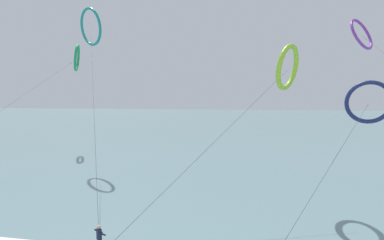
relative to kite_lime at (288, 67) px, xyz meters
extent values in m
cube|color=slate|center=(-8.05, 82.72, -11.59)|extent=(400.00, 200.00, 0.08)
cube|color=#191E38|center=(-11.85, -11.96, -10.38)|extent=(0.37, 0.36, 0.62)
sphere|color=tan|center=(-11.85, -11.96, -9.96)|extent=(0.22, 0.22, 0.22)
cylinder|color=#191E38|center=(-12.01, -11.70, -10.33)|extent=(0.40, 0.44, 0.39)
cylinder|color=#191E38|center=(-11.68, -11.99, -10.33)|extent=(0.40, 0.44, 0.39)
torus|color=#8CC62D|center=(0.01, 0.01, 0.01)|extent=(3.03, 4.14, 4.08)
cylinder|color=#3F3F3F|center=(-5.92, -5.98, -5.92)|extent=(11.88, 12.00, 11.44)
torus|color=navy|center=(7.61, 2.55, -3.01)|extent=(4.18, 3.20, 4.06)
cylinder|color=#3F3F3F|center=(1.59, -7.20, -7.41)|extent=(12.08, 19.53, 8.45)
torus|color=#199351|center=(-31.95, 21.13, 4.10)|extent=(2.75, 4.64, 4.67)
cylinder|color=#3F3F3F|center=(-31.63, 4.23, -3.87)|extent=(0.67, 33.82, 15.54)
torus|color=teal|center=(-24.36, 11.68, 6.95)|extent=(4.93, 3.88, 5.06)
cylinder|color=#3F3F3F|center=(-18.10, -0.14, -2.43)|extent=(12.54, 23.67, 18.42)
torus|color=purple|center=(13.36, 21.27, 6.63)|extent=(5.35, 5.41, 4.89)
camera|label=1|loc=(-3.86, -27.68, -2.52)|focal=28.42mm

